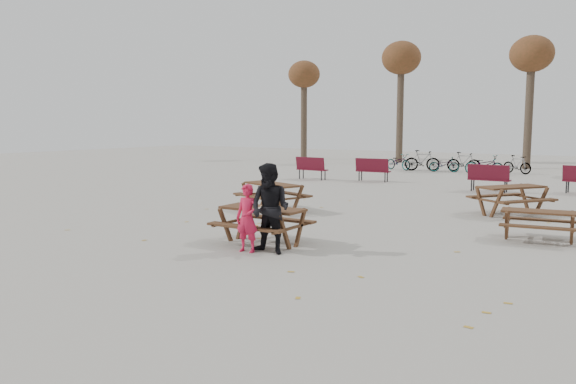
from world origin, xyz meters
The scene contains 14 objects.
ground centered at (0.00, 0.00, 0.00)m, with size 80.00×80.00×0.00m, color gray.
main_picnic_table centered at (0.00, 0.00, 0.59)m, with size 1.80×1.45×0.78m.
food_tray centered at (0.16, -0.20, 0.79)m, with size 0.18×0.11×0.04m, color white.
bread_roll centered at (0.16, -0.20, 0.83)m, with size 0.14×0.06×0.05m, color tan.
soda_bottle centered at (-0.24, -0.19, 0.85)m, with size 0.07×0.07×0.17m.
child centered at (0.18, -0.76, 0.67)m, with size 0.49×0.32×1.35m, color red.
adult centered at (0.63, -0.63, 0.88)m, with size 0.86×0.67×1.76m, color black.
picnic_table_east centered at (4.85, 3.46, 0.33)m, with size 1.53×1.24×0.66m, color #382414, non-canonical shape.
picnic_table_north centered at (-2.36, 3.85, 0.40)m, with size 1.88×1.51×0.81m, color #382414, non-canonical shape.
picnic_table_far centered at (3.62, 6.84, 0.40)m, with size 1.87×1.51×0.81m, color #382414, non-canonical shape.
park_bench_row centered at (-0.67, 12.76, 0.52)m, with size 12.61×1.77×1.03m.
bicycle_row centered at (-1.84, 19.87, 0.49)m, with size 7.71×2.55×1.11m.
tree_row centered at (0.90, 25.15, 6.19)m, with size 32.17×3.52×8.26m.
fallen_leaves centered at (0.50, 2.50, 0.00)m, with size 11.00×11.00×0.01m, color #AE8429, non-canonical shape.
Camera 1 is at (6.70, -9.49, 2.51)m, focal length 35.00 mm.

